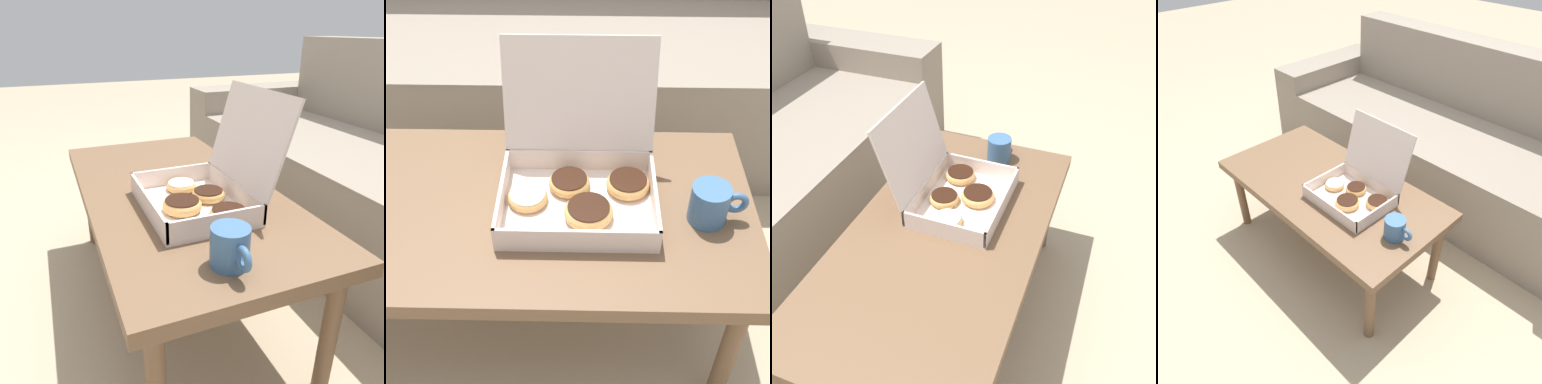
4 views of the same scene
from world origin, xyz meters
TOP-DOWN VIEW (x-y plane):
  - ground_plane at (0.00, 0.00)m, footprint 12.00×12.00m
  - coffee_table at (0.00, -0.15)m, footprint 1.13×0.58m
  - pastry_box at (0.16, -0.11)m, footprint 0.35×0.35m
  - coffee_mug at (0.45, -0.19)m, footprint 0.13×0.09m

SIDE VIEW (x-z plane):
  - ground_plane at x=0.00m, z-range 0.00..0.00m
  - coffee_table at x=0.00m, z-range 0.17..0.60m
  - coffee_mug at x=0.45m, z-range 0.43..0.52m
  - pastry_box at x=0.16m, z-range 0.33..0.65m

